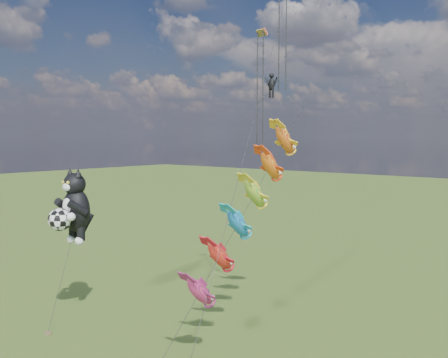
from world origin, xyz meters
The scene contains 4 objects.
ground centered at (0.00, 0.00, 0.00)m, with size 300.00×300.00×0.00m, color #284411.
cat_kite_rig centered at (-4.86, 3.79, 8.22)m, with size 2.53×4.18×10.95m.
fish_windsock_rig centered at (6.73, 8.70, 8.64)m, with size 1.07×15.97×15.36m.
parafoil_rig centered at (4.12, 15.05, 17.76)m, with size 5.57×16.87×25.24m.
Camera 1 is at (25.51, -15.97, 13.13)m, focal length 40.00 mm.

